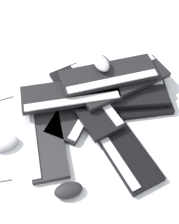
{
  "coord_description": "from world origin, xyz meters",
  "views": [
    {
      "loc": [
        -0.53,
        0.54,
        1.14
      ],
      "look_at": [
        0.04,
        -0.06,
        0.06
      ],
      "focal_mm": 50.0,
      "sensor_mm": 36.0,
      "label": 1
    }
  ],
  "objects": [
    {
      "name": "mouse_3",
      "position": [
        0.15,
        -0.26,
        0.14
      ],
      "size": [
        0.13,
        0.11,
        0.04
      ],
      "primitive_type": "ellipsoid",
      "rotation": [
        0.0,
        0.0,
        5.83
      ],
      "color": "#B7B7BC",
      "rests_on": "keyboard_8"
    },
    {
      "name": "ground_plane",
      "position": [
        0.0,
        0.0,
        0.0
      ],
      "size": [
        3.2,
        3.2,
        0.0
      ],
      "primitive_type": "plane",
      "color": "silver"
    },
    {
      "name": "mouse_2",
      "position": [
        0.23,
        -0.36,
        0.02
      ],
      "size": [
        0.13,
        0.1,
        0.04
      ],
      "primitive_type": "ellipsoid",
      "rotation": [
        0.0,
        0.0,
        5.94
      ],
      "color": "black",
      "rests_on": "ground"
    },
    {
      "name": "keyboard_8",
      "position": [
        0.1,
        -0.25,
        0.1
      ],
      "size": [
        0.35,
        0.45,
        0.03
      ],
      "color": "black",
      "rests_on": "keyboard_7"
    },
    {
      "name": "keyboard_4",
      "position": [
        0.11,
        -0.11,
        0.04
      ],
      "size": [
        0.46,
        0.27,
        0.03
      ],
      "color": "black",
      "rests_on": "keyboard_0"
    },
    {
      "name": "keyboard_7",
      "position": [
        0.04,
        -0.29,
        0.07
      ],
      "size": [
        0.27,
        0.46,
        0.03
      ],
      "color": "black",
      "rests_on": "keyboard_5"
    },
    {
      "name": "keyboard_1",
      "position": [
        0.12,
        0.14,
        0.01
      ],
      "size": [
        0.45,
        0.37,
        0.03
      ],
      "color": "#232326",
      "rests_on": "ground"
    },
    {
      "name": "keyboard_5",
      "position": [
        0.01,
        -0.24,
        0.04
      ],
      "size": [
        0.4,
        0.43,
        0.03
      ],
      "color": "black",
      "rests_on": "keyboard_3"
    },
    {
      "name": "keyboard_3",
      "position": [
        -0.03,
        -0.22,
        0.01
      ],
      "size": [
        0.39,
        0.44,
        0.03
      ],
      "color": "black",
      "rests_on": "ground"
    },
    {
      "name": "mouse_1",
      "position": [
        0.2,
        0.28,
        0.02
      ],
      "size": [
        0.1,
        0.13,
        0.04
      ],
      "primitive_type": "ellipsoid",
      "rotation": [
        0.0,
        0.0,
        4.39
      ],
      "color": "#B7B7BC",
      "rests_on": "ground"
    },
    {
      "name": "keyboard_0",
      "position": [
        0.13,
        -0.1,
        0.01
      ],
      "size": [
        0.29,
        0.46,
        0.03
      ],
      "color": "black",
      "rests_on": "ground"
    },
    {
      "name": "keyboard_2",
      "position": [
        -0.15,
        -0.05,
        0.01
      ],
      "size": [
        0.46,
        0.28,
        0.03
      ],
      "color": "black",
      "rests_on": "ground"
    },
    {
      "name": "mouse_0",
      "position": [
        -0.14,
        0.25,
        0.02
      ],
      "size": [
        0.11,
        0.13,
        0.04
      ],
      "primitive_type": "ellipsoid",
      "rotation": [
        0.0,
        0.0,
        4.16
      ],
      "color": "black",
      "rests_on": "ground"
    },
    {
      "name": "keyboard_6",
      "position": [
        0.16,
        -0.06,
        0.07
      ],
      "size": [
        0.38,
        0.45,
        0.03
      ],
      "color": "black",
      "rests_on": "keyboard_4"
    }
  ]
}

